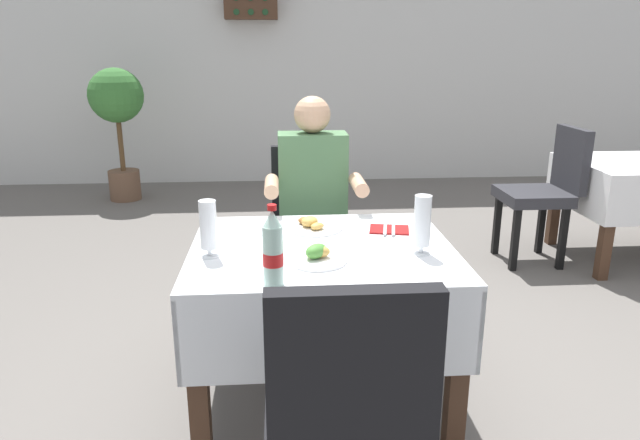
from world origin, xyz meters
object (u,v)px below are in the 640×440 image
Objects in this scene: seated_diner_far at (313,202)px; plate_far_diner at (313,225)px; beer_glass_left at (422,225)px; main_dining_table at (322,285)px; napkin_cutlery_set at (389,229)px; plate_near_camera at (317,255)px; chair_far_diner_seat at (310,225)px; beer_glass_middle at (208,228)px; potted_plant_corner at (117,111)px; background_chair_left at (546,187)px; chair_near_camera_side at (345,406)px; cola_bottle_primary at (273,250)px.

plate_far_diner is at bearing -93.90° from seated_diner_far.
seated_diner_far is 0.93m from beer_glass_left.
main_dining_table is 0.40m from napkin_cutlery_set.
plate_near_camera is at bearing -100.36° from main_dining_table.
chair_far_diner_seat is 0.64m from plate_far_diner.
beer_glass_middle is 3.97m from potted_plant_corner.
seated_diner_far is at bearing -152.40° from background_chair_left.
seated_diner_far reaches higher than chair_near_camera_side.
seated_diner_far is 5.69× the size of plate_near_camera.
chair_near_camera_side is (0.00, -1.68, 0.00)m from chair_far_diner_seat.
chair_far_diner_seat is at bearing 64.80° from beer_glass_middle.
main_dining_table is 4.18× the size of plate_far_diner.
beer_glass_middle reaches higher than main_dining_table.
potted_plant_corner reaches higher than main_dining_table.
beer_glass_left reaches higher than main_dining_table.
chair_near_camera_side is 1.00× the size of background_chair_left.
chair_near_camera_side is 0.77× the size of seated_diner_far.
chair_near_camera_side is at bearing -87.43° from plate_near_camera.
beer_glass_left is at bearing -127.51° from background_chair_left.
plate_far_diner is (-0.02, -0.61, 0.19)m from chair_far_diner_seat.
plate_far_diner is at bearing 95.78° from main_dining_table.
background_chair_left is at bearing 43.42° from main_dining_table.
napkin_cutlery_set is at bearing 45.72° from plate_near_camera.
cola_bottle_primary is 0.29× the size of background_chair_left.
chair_far_diner_seat is 3.84× the size of plate_far_diner.
beer_glass_middle is (-0.45, -0.82, 0.13)m from seated_diner_far.
potted_plant_corner reaches higher than seated_diner_far.
cola_bottle_primary reaches higher than beer_glass_middle.
seated_diner_far is at bearing 79.64° from cola_bottle_primary.
main_dining_table is 0.52m from cola_bottle_primary.
plate_far_diner is 1.13× the size of beer_glass_middle.
cola_bottle_primary is at bearing -116.86° from main_dining_table.
plate_near_camera is at bearing -134.28° from napkin_cutlery_set.
potted_plant_corner is at bearing 111.21° from chair_near_camera_side.
napkin_cutlery_set is 4.03m from potted_plant_corner.
beer_glass_left is 0.63m from cola_bottle_primary.
napkin_cutlery_set reaches higher than main_dining_table.
chair_near_camera_side reaches higher than napkin_cutlery_set.
potted_plant_corner is at bearing 120.97° from seated_diner_far.
beer_glass_middle is at bearing -141.48° from background_chair_left.
background_chair_left is (1.90, 2.00, -0.29)m from cola_bottle_primary.
main_dining_table is 0.26m from plate_near_camera.
cola_bottle_primary is at bearing -49.59° from beer_glass_middle.
potted_plant_corner is at bearing 121.78° from chair_far_diner_seat.
plate_far_diner reaches higher than napkin_cutlery_set.
beer_glass_middle is 0.81m from napkin_cutlery_set.
napkin_cutlery_set is (0.31, 1.02, 0.17)m from chair_near_camera_side.
chair_near_camera_side is 3.84× the size of plate_far_diner.
cola_bottle_primary is (-0.19, -1.22, 0.29)m from chair_far_diner_seat.
beer_glass_left is 1.05× the size of beer_glass_middle.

